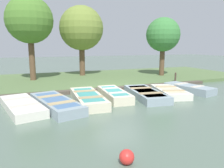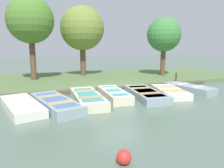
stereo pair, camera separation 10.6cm
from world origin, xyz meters
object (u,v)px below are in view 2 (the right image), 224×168
(rowboat_3, at_px, (114,94))
(park_tree_far_left, at_px, (30,21))
(rowboat_1, at_px, (56,103))
(park_tree_left, at_px, (82,29))
(rowboat_4, at_px, (146,94))
(rowboat_6, at_px, (189,88))
(park_tree_center, at_px, (164,35))
(rowboat_2, at_px, (88,98))
(buoy, at_px, (124,157))
(mooring_post_far, at_px, (176,78))
(rowboat_0, at_px, (22,106))
(rowboat_5, at_px, (170,92))

(rowboat_3, bearing_deg, park_tree_far_left, -146.36)
(rowboat_1, bearing_deg, rowboat_3, 89.76)
(park_tree_left, bearing_deg, park_tree_far_left, -73.11)
(rowboat_4, xyz_separation_m, rowboat_6, (-0.29, 2.95, 0.02))
(rowboat_1, xyz_separation_m, park_tree_center, (-5.74, 8.98, 3.16))
(rowboat_2, bearing_deg, park_tree_center, 128.20)
(rowboat_1, height_order, buoy, rowboat_1)
(rowboat_4, relative_size, park_tree_left, 0.63)
(mooring_post_far, bearing_deg, buoy, -42.40)
(rowboat_3, relative_size, mooring_post_far, 3.69)
(rowboat_6, xyz_separation_m, park_tree_left, (-7.43, -4.36, 3.66))
(rowboat_2, height_order, rowboat_4, rowboat_2)
(rowboat_0, xyz_separation_m, rowboat_1, (0.22, 1.33, 0.03))
(rowboat_3, height_order, park_tree_left, park_tree_left)
(rowboat_0, bearing_deg, rowboat_3, 82.55)
(rowboat_5, distance_m, mooring_post_far, 3.33)
(rowboat_3, xyz_separation_m, mooring_post_far, (-2.18, 5.27, 0.20))
(rowboat_0, xyz_separation_m, mooring_post_far, (-2.64, 9.49, 0.24))
(rowboat_3, relative_size, rowboat_5, 1.00)
(rowboat_6, bearing_deg, park_tree_far_left, -140.57)
(rowboat_2, bearing_deg, rowboat_0, -82.90)
(park_tree_left, xyz_separation_m, park_tree_center, (2.31, 5.94, -0.50))
(rowboat_2, relative_size, buoy, 10.63)
(park_tree_far_left, bearing_deg, park_tree_center, 83.17)
(mooring_post_far, bearing_deg, park_tree_left, -135.37)
(buoy, distance_m, park_tree_center, 13.83)
(rowboat_4, distance_m, rowboat_6, 2.96)
(rowboat_3, relative_size, park_tree_left, 0.54)
(rowboat_4, height_order, mooring_post_far, mooring_post_far)
(park_tree_far_left, height_order, park_tree_center, park_tree_far_left)
(rowboat_4, xyz_separation_m, park_tree_far_left, (-6.58, -5.18, 4.03))
(rowboat_0, relative_size, rowboat_4, 1.00)
(rowboat_2, bearing_deg, rowboat_1, -71.13)
(rowboat_4, bearing_deg, rowboat_1, -78.63)
(rowboat_4, bearing_deg, rowboat_6, 102.81)
(rowboat_0, height_order, park_tree_left, park_tree_left)
(rowboat_1, relative_size, rowboat_3, 1.25)
(rowboat_2, xyz_separation_m, park_tree_left, (-7.62, 1.56, 3.66))
(rowboat_5, relative_size, park_tree_center, 0.64)
(rowboat_1, height_order, park_tree_far_left, park_tree_far_left)
(rowboat_3, bearing_deg, rowboat_2, -76.20)
(rowboat_6, bearing_deg, rowboat_0, -100.28)
(rowboat_4, height_order, park_tree_center, park_tree_center)
(park_tree_far_left, bearing_deg, park_tree_left, 106.89)
(rowboat_3, relative_size, park_tree_center, 0.64)
(rowboat_0, bearing_deg, rowboat_5, 77.59)
(buoy, height_order, park_tree_left, park_tree_left)
(rowboat_5, height_order, park_tree_center, park_tree_center)
(rowboat_0, bearing_deg, rowboat_6, 78.85)
(park_tree_left, bearing_deg, rowboat_1, -20.73)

